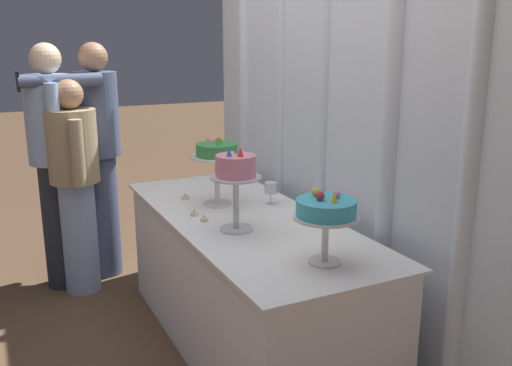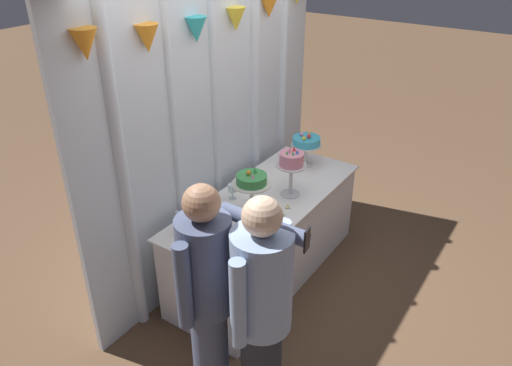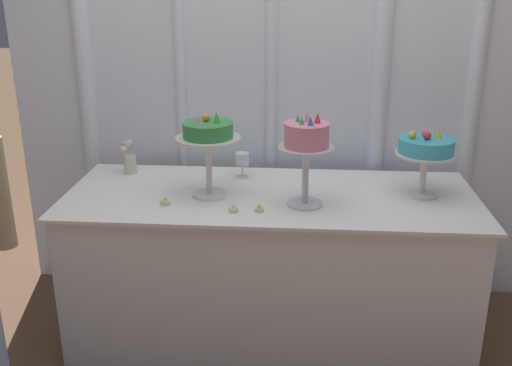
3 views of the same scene
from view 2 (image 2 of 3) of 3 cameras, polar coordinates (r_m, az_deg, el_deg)
ground_plane at (r=4.51m, az=2.23°, el=-10.59°), size 24.00×24.00×0.00m
draped_curtain at (r=4.13m, az=-4.59°, el=7.22°), size 2.92×0.17×2.58m
cake_table at (r=4.32m, az=1.19°, el=-6.17°), size 1.98×0.80×0.77m
cake_display_leftmost at (r=3.73m, az=-0.51°, el=0.03°), size 0.30×0.30×0.41m
cake_display_center at (r=4.03m, az=4.11°, el=2.38°), size 0.25×0.25×0.43m
cake_display_rightmost at (r=4.58m, az=5.83°, el=4.67°), size 0.28×0.28×0.33m
wine_glass at (r=4.07m, az=-2.73°, el=-0.63°), size 0.07×0.07×0.13m
flower_vase at (r=3.69m, az=-8.55°, el=-4.57°), size 0.08×0.10×0.18m
tealight_far_left at (r=3.69m, az=-0.44°, el=-5.52°), size 0.05×0.05×0.04m
tealight_near_left at (r=3.89m, az=3.01°, el=-3.59°), size 0.04×0.04×0.03m
tealight_near_right at (r=3.98m, az=3.67°, el=-2.80°), size 0.04×0.04×0.03m
guest_girl_blue_dress at (r=2.85m, az=-5.49°, el=-13.43°), size 0.47×0.67×1.68m
guest_man_dark_suit at (r=3.00m, az=0.52°, el=-14.78°), size 0.49×0.33×1.46m
guest_man_pink_jacket at (r=2.77m, az=0.63°, el=-15.35°), size 0.49×0.33×1.68m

